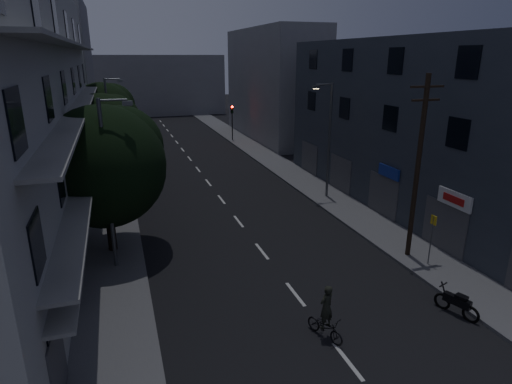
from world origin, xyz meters
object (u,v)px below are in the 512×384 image
utility_pole (418,165)px  cyclist (325,320)px  bus_stop_sign (432,231)px  motorcycle (457,304)px

utility_pole → cyclist: 9.41m
bus_stop_sign → motorcycle: (-1.70, -3.72, -1.41)m
cyclist → bus_stop_sign: bearing=3.8°
utility_pole → motorcycle: (-1.41, -4.93, -4.39)m
utility_pole → bus_stop_sign: 3.22m
motorcycle → cyclist: 5.67m
utility_pole → bus_stop_sign: utility_pole is taller
utility_pole → cyclist: (-7.06, -4.63, -4.15)m
utility_pole → cyclist: size_ratio=4.21×
motorcycle → utility_pole: bearing=54.7°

